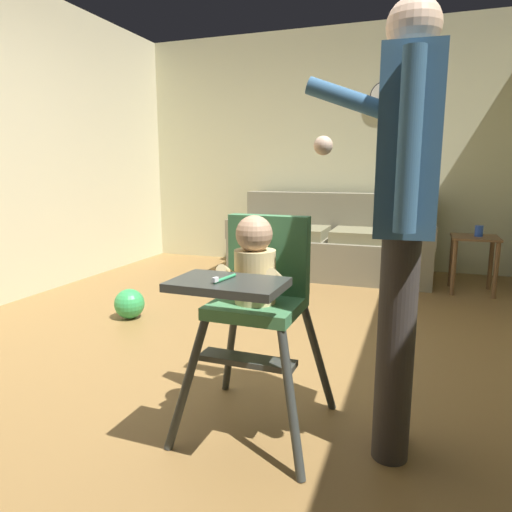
{
  "coord_description": "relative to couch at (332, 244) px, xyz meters",
  "views": [
    {
      "loc": [
        1.06,
        -2.37,
        1.12
      ],
      "look_at": [
        0.46,
        -0.65,
        0.78
      ],
      "focal_mm": 32.37,
      "sensor_mm": 36.0,
      "label": 1
    }
  ],
  "objects": [
    {
      "name": "couch",
      "position": [
        0.0,
        0.0,
        0.0
      ],
      "size": [
        2.07,
        0.86,
        0.86
      ],
      "rotation": [
        0.0,
        0.0,
        -1.57
      ],
      "color": "#76715D",
      "rests_on": "ground"
    },
    {
      "name": "ground",
      "position": [
        -0.21,
        -2.51,
        -0.38
      ],
      "size": [
        5.94,
        7.6,
        0.1
      ],
      "primitive_type": "cube",
      "color": "olive"
    },
    {
      "name": "side_table",
      "position": [
        1.35,
        -0.32,
        0.05
      ],
      "size": [
        0.4,
        0.4,
        0.52
      ],
      "color": "brown",
      "rests_on": "ground"
    },
    {
      "name": "adult_standing",
      "position": [
        0.79,
        -3.09,
        0.63
      ],
      "size": [
        0.53,
        0.5,
        1.7
      ],
      "rotation": [
        0.0,
        0.0,
        -3.08
      ],
      "color": "#342F2D",
      "rests_on": "ground"
    },
    {
      "name": "wall_far",
      "position": [
        -0.21,
        0.52,
        1.0
      ],
      "size": [
        5.14,
        0.06,
        2.66
      ],
      "primitive_type": "cube",
      "color": "beige",
      "rests_on": "ground"
    },
    {
      "name": "wall_clock",
      "position": [
        0.44,
        0.48,
        1.56
      ],
      "size": [
        0.32,
        0.04,
        0.32
      ],
      "color": "white"
    },
    {
      "name": "toy_ball",
      "position": [
        -1.18,
        -2.02,
        -0.22
      ],
      "size": [
        0.23,
        0.23,
        0.23
      ],
      "primitive_type": "sphere",
      "color": "green",
      "rests_on": "ground"
    },
    {
      "name": "high_chair",
      "position": [
        0.24,
        -3.12,
        0.32
      ],
      "size": [
        0.62,
        0.74,
        0.94
      ],
      "rotation": [
        0.0,
        0.0,
        -1.59
      ],
      "color": "#343834",
      "rests_on": "ground"
    },
    {
      "name": "sippy_cup",
      "position": [
        1.38,
        -0.32,
        0.24
      ],
      "size": [
        0.07,
        0.07,
        0.1
      ],
      "primitive_type": "cylinder",
      "color": "#284CB7",
      "rests_on": "side_table"
    }
  ]
}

